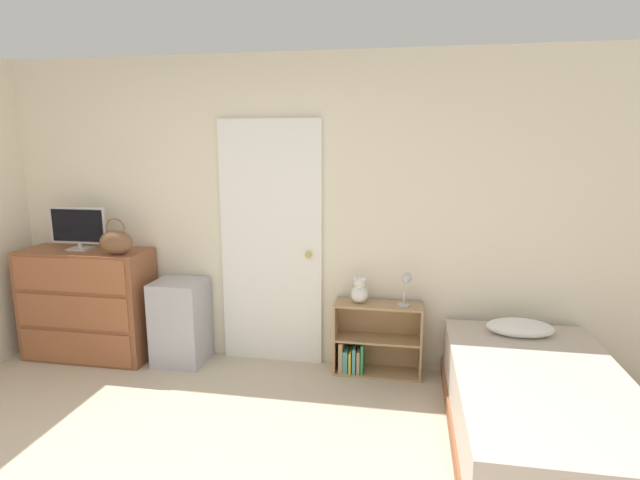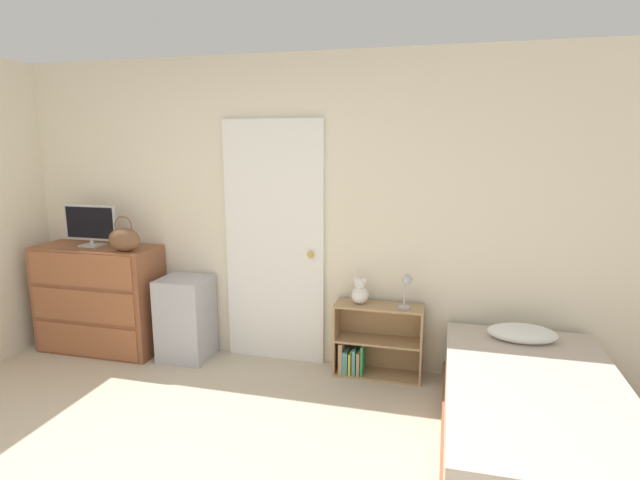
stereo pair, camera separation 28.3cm
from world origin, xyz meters
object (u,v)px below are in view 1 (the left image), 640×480
at_px(tv, 78,227).
at_px(dresser, 88,304).
at_px(handbag, 116,242).
at_px(bookshelf, 371,343).
at_px(teddy_bear, 359,292).
at_px(desk_lamp, 406,282).
at_px(bed, 540,410).
at_px(storage_bin, 181,322).

bearing_deg(tv, dresser, -23.00).
distance_m(handbag, bookshelf, 2.23).
xyz_separation_m(tv, handbag, (0.42, -0.13, -0.09)).
xyz_separation_m(teddy_bear, desk_lamp, (0.36, -0.03, 0.10)).
bearing_deg(tv, handbag, -16.89).
relative_size(tv, bed, 0.27).
xyz_separation_m(handbag, bed, (3.16, -0.61, -0.83)).
relative_size(tv, desk_lamp, 1.83).
height_order(storage_bin, bookshelf, storage_bin).
relative_size(tv, storage_bin, 0.71).
bearing_deg(desk_lamp, teddy_bear, 174.63).
distance_m(tv, bed, 3.77).
bearing_deg(teddy_bear, bed, -34.26).
relative_size(dresser, bed, 0.58).
distance_m(dresser, bookshelf, 2.46).
distance_m(handbag, desk_lamp, 2.35).
distance_m(handbag, storage_bin, 0.85).
xyz_separation_m(bookshelf, desk_lamp, (0.26, -0.04, 0.53)).
xyz_separation_m(dresser, bookshelf, (2.45, 0.11, -0.22)).
xyz_separation_m(dresser, storage_bin, (0.83, 0.03, -0.12)).
bearing_deg(handbag, dresser, 163.76).
xyz_separation_m(bookshelf, bed, (1.10, -0.83, -0.02)).
height_order(dresser, handbag, handbag).
height_order(dresser, bed, dresser).
relative_size(dresser, handbag, 3.62).
bearing_deg(bed, teddy_bear, 145.74).
xyz_separation_m(dresser, handbag, (0.38, -0.11, 0.58)).
relative_size(teddy_bear, bed, 0.11).
distance_m(dresser, storage_bin, 0.84).
bearing_deg(dresser, desk_lamp, 1.37).
bearing_deg(tv, storage_bin, 0.84).
bearing_deg(teddy_bear, dresser, -177.58).
xyz_separation_m(dresser, desk_lamp, (2.71, 0.06, 0.31)).
height_order(teddy_bear, desk_lamp, desk_lamp).
relative_size(bookshelf, bed, 0.37).
relative_size(storage_bin, bookshelf, 1.02).
distance_m(bookshelf, bed, 1.38).
distance_m(storage_bin, desk_lamp, 1.92).
distance_m(handbag, bed, 3.32).
bearing_deg(bed, dresser, 168.54).
height_order(handbag, bookshelf, handbag).
xyz_separation_m(bookshelf, teddy_bear, (-0.10, -0.01, 0.43)).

